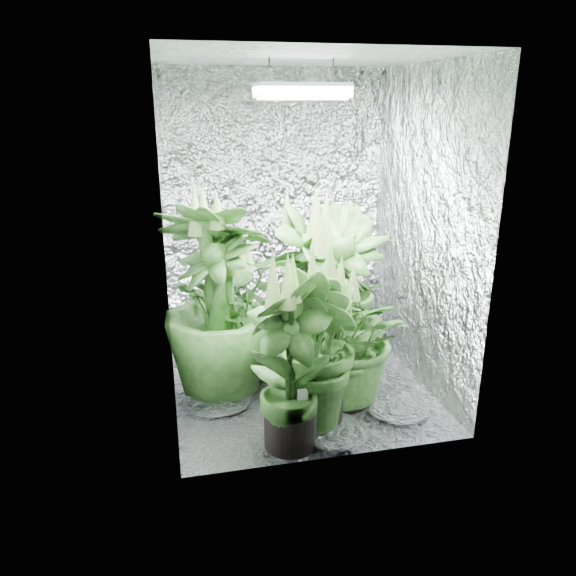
% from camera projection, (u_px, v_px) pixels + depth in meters
% --- Properties ---
extents(ground, '(1.60, 1.60, 0.00)m').
position_uv_depth(ground, '(299.00, 385.00, 3.69)').
color(ground, silver).
rests_on(ground, ground).
extents(walls, '(1.62, 1.62, 2.00)m').
position_uv_depth(walls, '(300.00, 237.00, 3.37)').
color(walls, silver).
rests_on(walls, ground).
extents(ceiling, '(1.60, 1.60, 0.01)m').
position_uv_depth(ceiling, '(302.00, 57.00, 3.05)').
color(ceiling, silver).
rests_on(ceiling, walls).
extents(grow_lamp, '(0.50, 0.30, 0.22)m').
position_uv_depth(grow_lamp, '(301.00, 91.00, 3.10)').
color(grow_lamp, gray).
rests_on(grow_lamp, ceiling).
extents(plant_a, '(0.92, 0.92, 0.97)m').
position_uv_depth(plant_a, '(244.00, 312.00, 3.68)').
color(plant_a, black).
rests_on(plant_a, ground).
extents(plant_b, '(0.84, 0.84, 1.23)m').
position_uv_depth(plant_b, '(308.00, 292.00, 3.74)').
color(plant_b, black).
rests_on(plant_b, ground).
extents(plant_c, '(0.73, 0.73, 1.16)m').
position_uv_depth(plant_c, '(336.00, 287.00, 3.94)').
color(plant_c, black).
rests_on(plant_c, ground).
extents(plant_d, '(0.87, 0.87, 1.32)m').
position_uv_depth(plant_d, '(217.00, 300.00, 3.42)').
color(plant_d, black).
rests_on(plant_d, ground).
extents(plant_e, '(0.99, 0.99, 0.94)m').
position_uv_depth(plant_e, '(347.00, 338.00, 3.32)').
color(plant_e, black).
rests_on(plant_e, ground).
extents(plant_f, '(0.72, 0.72, 1.09)m').
position_uv_depth(plant_f, '(290.00, 362.00, 2.89)').
color(plant_f, black).
rests_on(plant_f, ground).
extents(plant_g, '(0.60, 0.60, 1.05)m').
position_uv_depth(plant_g, '(321.00, 347.00, 3.08)').
color(plant_g, black).
rests_on(plant_g, ground).
extents(plant_h, '(0.83, 0.83, 1.15)m').
position_uv_depth(plant_h, '(338.00, 308.00, 3.55)').
color(plant_h, black).
rests_on(plant_h, ground).
extents(circulation_fan, '(0.17, 0.31, 0.36)m').
position_uv_depth(circulation_fan, '(373.00, 341.00, 3.99)').
color(circulation_fan, black).
rests_on(circulation_fan, ground).
extents(plant_label, '(0.06, 0.03, 0.09)m').
position_uv_depth(plant_label, '(303.00, 397.00, 2.94)').
color(plant_label, white).
rests_on(plant_label, plant_f).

